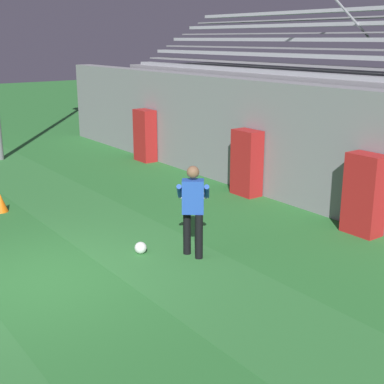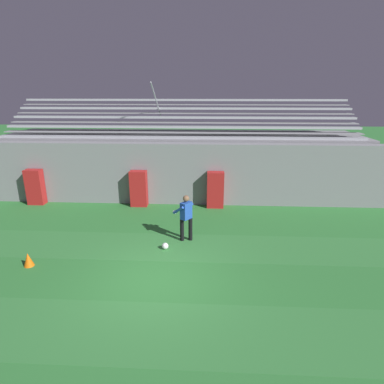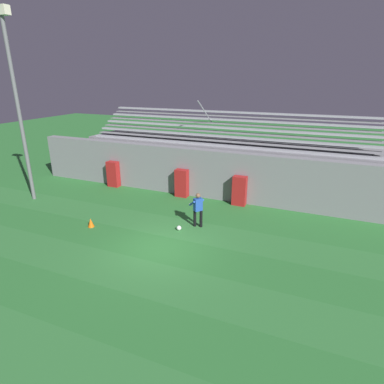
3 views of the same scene
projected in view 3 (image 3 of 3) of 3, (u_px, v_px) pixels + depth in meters
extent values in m
plane|color=#2D7533|center=(160.00, 249.00, 13.20)|extent=(80.00, 80.00, 0.00)
cube|color=#337A38|center=(46.00, 360.00, 7.99)|extent=(28.00, 2.00, 0.01)
cube|color=#337A38|center=(134.00, 274.00, 11.46)|extent=(28.00, 2.00, 0.01)
cube|color=#337A38|center=(181.00, 229.00, 14.94)|extent=(28.00, 2.00, 0.01)
cube|color=gray|center=(213.00, 174.00, 18.36)|extent=(24.00, 0.60, 2.80)
cube|color=#B21E1E|center=(182.00, 183.00, 18.71)|extent=(0.74, 0.44, 1.63)
cube|color=#B21E1E|center=(239.00, 191.00, 17.45)|extent=(0.74, 0.44, 1.63)
cube|color=#B21E1E|center=(113.00, 174.00, 20.46)|extent=(0.74, 0.44, 1.63)
cube|color=gray|center=(225.00, 164.00, 20.38)|extent=(18.00, 3.90, 2.90)
cube|color=#A8AAB2|center=(218.00, 145.00, 18.49)|extent=(17.10, 0.36, 0.10)
cube|color=gray|center=(217.00, 150.00, 18.39)|extent=(17.10, 0.60, 0.04)
cube|color=#A8AAB2|center=(222.00, 136.00, 18.96)|extent=(17.10, 0.36, 0.10)
cube|color=gray|center=(221.00, 141.00, 18.86)|extent=(17.10, 0.60, 0.04)
cube|color=#A8AAB2|center=(226.00, 128.00, 19.43)|extent=(17.10, 0.36, 0.10)
cube|color=gray|center=(224.00, 132.00, 19.34)|extent=(17.10, 0.60, 0.04)
cube|color=#A8AAB2|center=(229.00, 120.00, 19.90)|extent=(17.10, 0.36, 0.10)
cube|color=gray|center=(228.00, 124.00, 19.81)|extent=(17.10, 0.60, 0.04)
cube|color=#A8AAB2|center=(233.00, 112.00, 20.38)|extent=(17.10, 0.36, 0.10)
cube|color=gray|center=(232.00, 116.00, 20.28)|extent=(17.10, 0.60, 0.04)
cylinder|color=#A8AAB2|center=(206.00, 113.00, 19.37)|extent=(0.06, 2.63, 1.65)
cylinder|color=slate|center=(20.00, 116.00, 17.00)|extent=(0.20, 0.20, 9.45)
cube|color=#F2EDCC|center=(1.00, 10.00, 15.33)|extent=(0.90, 0.36, 0.44)
cylinder|color=black|center=(195.00, 218.00, 15.05)|extent=(0.20, 0.20, 0.82)
cylinder|color=black|center=(201.00, 219.00, 14.98)|extent=(0.20, 0.20, 0.82)
cube|color=#234CB2|center=(198.00, 204.00, 14.77)|extent=(0.42, 0.45, 0.60)
sphere|color=brown|center=(198.00, 196.00, 14.62)|extent=(0.22, 0.22, 0.22)
cylinder|color=#234CB2|center=(192.00, 203.00, 14.76)|extent=(0.43, 0.37, 0.37)
cylinder|color=#234CB2|center=(201.00, 202.00, 14.98)|extent=(0.43, 0.37, 0.37)
cube|color=silver|center=(191.00, 204.00, 14.99)|extent=(0.15, 0.15, 0.08)
cube|color=silver|center=(198.00, 203.00, 15.17)|extent=(0.15, 0.15, 0.08)
sphere|color=white|center=(179.00, 228.00, 14.75)|extent=(0.22, 0.22, 0.22)
cone|color=orange|center=(91.00, 223.00, 15.06)|extent=(0.30, 0.30, 0.42)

